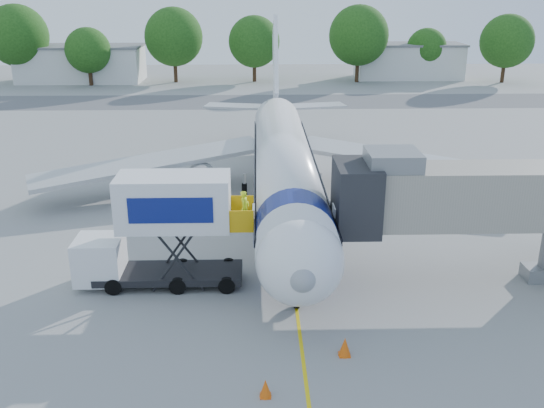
{
  "coord_description": "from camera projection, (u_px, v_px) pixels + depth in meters",
  "views": [
    {
      "loc": [
        -1.73,
        -33.56,
        13.69
      ],
      "look_at": [
        -0.97,
        -4.56,
        3.2
      ],
      "focal_mm": 40.0,
      "sensor_mm": 36.0,
      "label": 1
    }
  ],
  "objects": [
    {
      "name": "ground",
      "position": [
        286.0,
        228.0,
        36.25
      ],
      "size": [
        160.0,
        160.0,
        0.0
      ],
      "primitive_type": "plane",
      "color": "gray",
      "rests_on": "ground"
    },
    {
      "name": "guidance_line",
      "position": [
        286.0,
        228.0,
        36.25
      ],
      "size": [
        0.15,
        70.0,
        0.01
      ],
      "primitive_type": "cube",
      "color": "yellow",
      "rests_on": "ground"
    },
    {
      "name": "taxiway_strip",
      "position": [
        270.0,
        102.0,
        75.73
      ],
      "size": [
        120.0,
        10.0,
        0.01
      ],
      "primitive_type": "cube",
      "color": "#59595B",
      "rests_on": "ground"
    },
    {
      "name": "aircraft",
      "position": [
        284.0,
        162.0,
        39.12
      ],
      "size": [
        34.17,
        37.73,
        11.35
      ],
      "color": "white",
      "rests_on": "ground"
    },
    {
      "name": "jet_bridge",
      "position": [
        464.0,
        197.0,
        28.39
      ],
      "size": [
        13.9,
        3.2,
        6.6
      ],
      "color": "gray",
      "rests_on": "ground"
    },
    {
      "name": "catering_hiloader",
      "position": [
        161.0,
        231.0,
        28.57
      ],
      "size": [
        8.5,
        2.44,
        5.5
      ],
      "color": "black",
      "rests_on": "ground"
    },
    {
      "name": "safety_cone_a",
      "position": [
        345.0,
        347.0,
        23.67
      ],
      "size": [
        0.49,
        0.49,
        0.79
      ],
      "color": "#E8570C",
      "rests_on": "ground"
    },
    {
      "name": "safety_cone_b",
      "position": [
        265.0,
        388.0,
        21.31
      ],
      "size": [
        0.44,
        0.44,
        0.69
      ],
      "color": "#E8570C",
      "rests_on": "ground"
    },
    {
      "name": "outbuilding_left",
      "position": [
        81.0,
        63.0,
        91.06
      ],
      "size": [
        18.4,
        8.4,
        5.3
      ],
      "color": "silver",
      "rests_on": "ground"
    },
    {
      "name": "outbuilding_right",
      "position": [
        408.0,
        61.0,
        94.17
      ],
      "size": [
        16.4,
        7.4,
        5.3
      ],
      "color": "silver",
      "rests_on": "ground"
    },
    {
      "name": "tree_a",
      "position": [
        17.0,
        36.0,
        87.56
      ],
      "size": [
        8.87,
        8.87,
        11.31
      ],
      "color": "#382314",
      "rests_on": "ground"
    },
    {
      "name": "tree_b",
      "position": [
        88.0,
        50.0,
        86.39
      ],
      "size": [
        6.43,
        6.43,
        8.2
      ],
      "color": "#382314",
      "rests_on": "ground"
    },
    {
      "name": "tree_c",
      "position": [
        174.0,
        37.0,
        88.75
      ],
      "size": [
        8.52,
        8.52,
        10.86
      ],
      "color": "#382314",
      "rests_on": "ground"
    },
    {
      "name": "tree_d",
      "position": [
        254.0,
        42.0,
        89.53
      ],
      "size": [
        7.57,
        7.57,
        9.65
      ],
      "color": "#382314",
      "rests_on": "ground"
    },
    {
      "name": "tree_e",
      "position": [
        359.0,
        35.0,
        88.86
      ],
      "size": [
        8.77,
        8.77,
        11.18
      ],
      "color": "#382314",
      "rests_on": "ground"
    },
    {
      "name": "tree_f",
      "position": [
        427.0,
        48.0,
        92.57
      ],
      "size": [
        6.02,
        6.02,
        7.68
      ],
      "color": "#382314",
      "rests_on": "ground"
    },
    {
      "name": "tree_g",
      "position": [
        507.0,
        41.0,
        88.71
      ],
      "size": [
        7.75,
        7.75,
        9.89
      ],
      "color": "#382314",
      "rests_on": "ground"
    }
  ]
}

